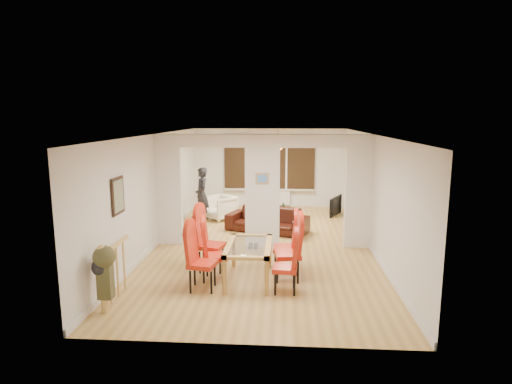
# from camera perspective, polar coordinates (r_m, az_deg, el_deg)

# --- Properties ---
(floor) EXTENTS (5.00, 9.00, 0.01)m
(floor) POSITION_cam_1_polar(r_m,az_deg,el_deg) (10.20, 0.84, -7.05)
(floor) COLOR tan
(floor) RESTS_ON ground
(room_walls) EXTENTS (5.00, 9.00, 2.60)m
(room_walls) POSITION_cam_1_polar(r_m,az_deg,el_deg) (9.89, 0.86, 0.17)
(room_walls) COLOR silver
(room_walls) RESTS_ON floor
(divider_wall) EXTENTS (5.00, 0.18, 2.60)m
(divider_wall) POSITION_cam_1_polar(r_m,az_deg,el_deg) (9.89, 0.86, 0.17)
(divider_wall) COLOR white
(divider_wall) RESTS_ON floor
(bay_window_blinds) EXTENTS (3.00, 0.08, 1.80)m
(bay_window_blinds) POSITION_cam_1_polar(r_m,az_deg,el_deg) (14.26, 1.79, 4.03)
(bay_window_blinds) COLOR black
(bay_window_blinds) RESTS_ON room_walls
(radiator) EXTENTS (1.40, 0.08, 0.50)m
(radiator) POSITION_cam_1_polar(r_m,az_deg,el_deg) (14.40, 1.75, -0.74)
(radiator) COLOR white
(radiator) RESTS_ON floor
(pendant_light) EXTENTS (0.36, 0.36, 0.36)m
(pendant_light) POSITION_cam_1_polar(r_m,az_deg,el_deg) (13.06, 2.94, 6.32)
(pendant_light) COLOR orange
(pendant_light) RESTS_ON room_walls
(stair_newel) EXTENTS (0.40, 1.20, 1.10)m
(stair_newel) POSITION_cam_1_polar(r_m,az_deg,el_deg) (7.50, -18.19, -9.54)
(stair_newel) COLOR tan
(stair_newel) RESTS_ON floor
(wall_poster) EXTENTS (0.04, 0.52, 0.67)m
(wall_poster) POSITION_cam_1_polar(r_m,az_deg,el_deg) (8.03, -17.94, -0.48)
(wall_poster) COLOR gray
(wall_poster) RESTS_ON room_walls
(pillar_photo) EXTENTS (0.30, 0.03, 0.25)m
(pillar_photo) POSITION_cam_1_polar(r_m,az_deg,el_deg) (9.75, 0.84, 1.80)
(pillar_photo) COLOR #4C8CD8
(pillar_photo) RESTS_ON divider_wall
(dining_table) EXTENTS (0.82, 1.46, 0.68)m
(dining_table) POSITION_cam_1_polar(r_m,az_deg,el_deg) (8.00, -0.97, -9.37)
(dining_table) COLOR #BC9045
(dining_table) RESTS_ON floor
(dining_chair_la) EXTENTS (0.52, 0.52, 1.11)m
(dining_chair_la) POSITION_cam_1_polar(r_m,az_deg,el_deg) (7.57, -7.16, -8.88)
(dining_chair_la) COLOR red
(dining_chair_la) RESTS_ON floor
(dining_chair_lb) EXTENTS (0.52, 0.52, 1.07)m
(dining_chair_lb) POSITION_cam_1_polar(r_m,az_deg,el_deg) (7.97, -5.56, -7.99)
(dining_chair_lb) COLOR red
(dining_chair_lb) RESTS_ON floor
(dining_chair_lc) EXTENTS (0.58, 0.58, 1.18)m
(dining_chair_lc) POSITION_cam_1_polar(r_m,az_deg,el_deg) (8.46, -5.98, -6.54)
(dining_chair_lc) COLOR red
(dining_chair_lc) RESTS_ON floor
(dining_chair_ra) EXTENTS (0.43, 0.43, 1.01)m
(dining_chair_ra) POSITION_cam_1_polar(r_m,az_deg,el_deg) (7.45, 3.89, -9.53)
(dining_chair_ra) COLOR red
(dining_chair_ra) RESTS_ON floor
(dining_chair_rb) EXTENTS (0.51, 0.51, 1.14)m
(dining_chair_rb) POSITION_cam_1_polar(r_m,az_deg,el_deg) (7.97, 4.27, -7.74)
(dining_chair_rb) COLOR red
(dining_chair_rb) RESTS_ON floor
(dining_chair_rc) EXTENTS (0.44, 0.44, 1.10)m
(dining_chair_rc) POSITION_cam_1_polar(r_m,az_deg,el_deg) (8.40, 3.85, -6.93)
(dining_chair_rc) COLOR red
(dining_chair_rc) RESTS_ON floor
(sofa) EXTENTS (2.28, 1.49, 0.62)m
(sofa) POSITION_cam_1_polar(r_m,az_deg,el_deg) (11.30, 1.50, -3.71)
(sofa) COLOR black
(sofa) RESTS_ON floor
(armchair) EXTENTS (1.07, 1.07, 0.70)m
(armchair) POSITION_cam_1_polar(r_m,az_deg,el_deg) (12.63, -4.81, -2.08)
(armchair) COLOR white
(armchair) RESTS_ON floor
(person) EXTENTS (0.68, 0.57, 1.57)m
(person) POSITION_cam_1_polar(r_m,az_deg,el_deg) (12.32, -7.24, -0.37)
(person) COLOR black
(person) RESTS_ON floor
(television) EXTENTS (0.96, 0.54, 0.58)m
(television) POSITION_cam_1_polar(r_m,az_deg,el_deg) (13.38, 10.17, -1.79)
(television) COLOR black
(television) RESTS_ON floor
(coffee_table) EXTENTS (1.14, 0.77, 0.24)m
(coffee_table) POSITION_cam_1_polar(r_m,az_deg,el_deg) (12.56, 3.76, -3.22)
(coffee_table) COLOR #372412
(coffee_table) RESTS_ON floor
(bottle) EXTENTS (0.07, 0.07, 0.27)m
(bottle) POSITION_cam_1_polar(r_m,az_deg,el_deg) (12.55, 3.66, -2.03)
(bottle) COLOR #143F19
(bottle) RESTS_ON coffee_table
(bowl) EXTENTS (0.21, 0.21, 0.05)m
(bowl) POSITION_cam_1_polar(r_m,az_deg,el_deg) (12.52, 2.64, -2.56)
(bowl) COLOR #372412
(bowl) RESTS_ON coffee_table
(shoes) EXTENTS (0.22, 0.24, 0.09)m
(shoes) POSITION_cam_1_polar(r_m,az_deg,el_deg) (9.91, -0.35, -7.29)
(shoes) COLOR black
(shoes) RESTS_ON floor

